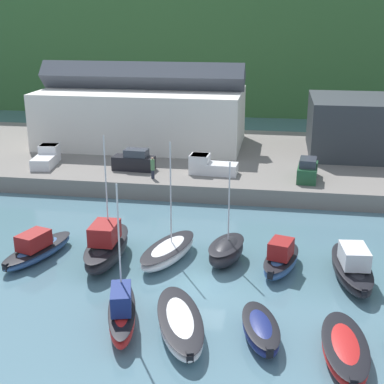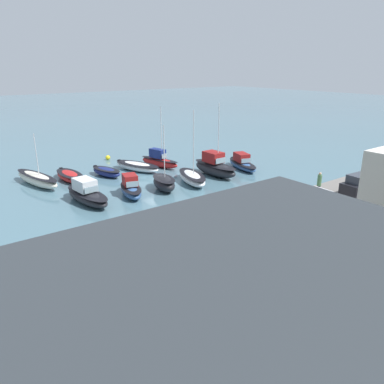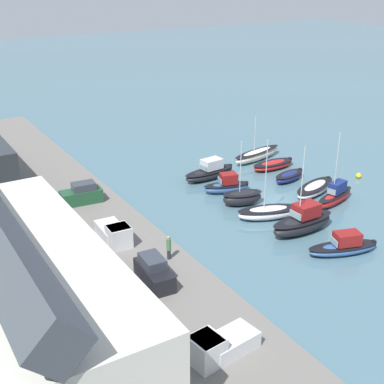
% 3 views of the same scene
% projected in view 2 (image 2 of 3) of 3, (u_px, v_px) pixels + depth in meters
% --- Properties ---
extents(ground_plane, '(320.00, 320.00, 0.00)m').
position_uv_depth(ground_plane, '(155.00, 181.00, 45.19)').
color(ground_plane, slate).
extents(moored_boat_0, '(3.95, 7.06, 2.09)m').
position_uv_depth(moored_boat_0, '(242.00, 163.00, 50.52)').
color(moored_boat_0, '#33568E').
rests_on(moored_boat_0, ground_plane).
extents(moored_boat_1, '(2.53, 7.29, 9.06)m').
position_uv_depth(moored_boat_1, '(215.00, 167.00, 47.24)').
color(moored_boat_1, black).
rests_on(moored_boat_1, ground_plane).
extents(moored_boat_2, '(4.22, 7.03, 8.59)m').
position_uv_depth(moored_boat_2, '(192.00, 178.00, 44.29)').
color(moored_boat_2, white).
rests_on(moored_boat_2, ground_plane).
extents(moored_boat_3, '(3.15, 4.90, 7.33)m').
position_uv_depth(moored_boat_3, '(164.00, 183.00, 41.67)').
color(moored_boat_3, black).
rests_on(moored_boat_3, ground_plane).
extents(moored_boat_4, '(3.32, 5.72, 2.29)m').
position_uv_depth(moored_boat_4, '(131.00, 188.00, 39.97)').
color(moored_boat_4, '#33568E').
rests_on(moored_boat_4, ground_plane).
extents(moored_boat_5, '(2.98, 7.42, 2.47)m').
position_uv_depth(moored_boat_5, '(87.00, 194.00, 37.84)').
color(moored_boat_5, black).
rests_on(moored_boat_5, ground_plane).
extents(moored_boat_6, '(3.17, 6.68, 8.27)m').
position_uv_depth(moored_boat_6, '(159.00, 160.00, 51.33)').
color(moored_boat_6, red).
rests_on(moored_boat_6, ground_plane).
extents(moored_boat_7, '(4.56, 7.55, 1.08)m').
position_uv_depth(moored_boat_7, '(137.00, 166.00, 49.65)').
color(moored_boat_7, white).
rests_on(moored_boat_7, ground_plane).
extents(moored_boat_8, '(2.96, 5.18, 1.08)m').
position_uv_depth(moored_boat_8, '(106.00, 172.00, 47.12)').
color(moored_boat_8, navy).
rests_on(moored_boat_8, ground_plane).
extents(moored_boat_9, '(2.47, 6.30, 1.01)m').
position_uv_depth(moored_boat_9, '(70.00, 176.00, 45.46)').
color(moored_boat_9, red).
rests_on(moored_boat_9, ground_plane).
extents(moored_boat_10, '(3.66, 8.77, 6.14)m').
position_uv_depth(moored_boat_10, '(37.00, 179.00, 43.47)').
color(moored_boat_10, white).
rests_on(moored_boat_10, ground_plane).
extents(parked_car_2, '(4.32, 2.09, 2.16)m').
position_uv_depth(parked_car_2, '(361.00, 187.00, 34.81)').
color(parked_car_2, black).
rests_on(parked_car_2, quay_promenade).
extents(parked_car_3, '(2.17, 4.34, 2.16)m').
position_uv_depth(parked_car_3, '(213.00, 231.00, 25.50)').
color(parked_car_3, '#1E4C2D').
rests_on(parked_car_3, quay_promenade).
extents(pickup_truck_1, '(4.82, 2.18, 1.90)m').
position_uv_depth(pickup_truck_1, '(307.00, 205.00, 30.57)').
color(pickup_truck_1, silver).
rests_on(pickup_truck_1, quay_promenade).
extents(person_on_quay, '(0.40, 0.40, 2.14)m').
position_uv_depth(person_on_quay, '(319.00, 183.00, 35.37)').
color(person_on_quay, '#232838').
rests_on(person_on_quay, quay_promenade).
extents(mooring_buoy_0, '(0.70, 0.70, 0.70)m').
position_uv_depth(mooring_buoy_0, '(108.00, 158.00, 55.35)').
color(mooring_buoy_0, yellow).
rests_on(mooring_buoy_0, ground_plane).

